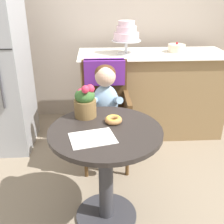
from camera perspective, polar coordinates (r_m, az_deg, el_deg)
name	(u,v)px	position (r m, az deg, el deg)	size (l,w,h in m)	color
ground_plane	(106,216)	(2.15, -1.17, -20.82)	(8.00, 8.00, 0.00)	gray
back_wall	(99,4)	(3.36, -2.75, 21.60)	(4.80, 0.10, 2.70)	#B2A393
cafe_table	(106,158)	(1.82, -1.31, -9.54)	(0.72, 0.72, 0.72)	#282321
wicker_chair	(105,97)	(2.43, -1.47, 3.14)	(0.42, 0.45, 0.95)	brown
seated_child	(106,100)	(2.27, -1.34, 2.59)	(0.27, 0.32, 0.73)	#8CADCC
paper_napkin	(93,138)	(1.62, -4.08, -5.45)	(0.26, 0.20, 0.00)	white
donut_front	(113,120)	(1.78, 0.31, -1.58)	(0.11, 0.11, 0.04)	#AD7542
flower_vase	(85,102)	(1.85, -5.62, 2.18)	(0.15, 0.15, 0.24)	brown
display_counter	(151,93)	(3.06, 8.12, 3.87)	(1.56, 0.62, 0.90)	#93754C
tiered_cake_stand	(126,34)	(2.85, 3.00, 15.99)	(0.30, 0.30, 0.33)	silver
round_layer_cake	(176,48)	(3.03, 13.30, 12.83)	(0.18, 0.18, 0.10)	beige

